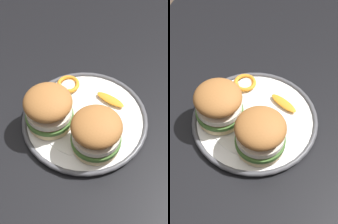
{
  "view_description": "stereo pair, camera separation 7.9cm",
  "coord_description": "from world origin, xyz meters",
  "views": [
    {
      "loc": [
        0.45,
        0.06,
        1.44
      ],
      "look_at": [
        -0.02,
        -0.0,
        0.8
      ],
      "focal_mm": 53.81,
      "sensor_mm": 36.0,
      "label": 1
    },
    {
      "loc": [
        0.44,
        0.14,
        1.44
      ],
      "look_at": [
        -0.02,
        -0.0,
        0.8
      ],
      "focal_mm": 53.81,
      "sensor_mm": 36.0,
      "label": 2
    }
  ],
  "objects": [
    {
      "name": "sandwich_half_left",
      "position": [
        0.05,
        0.04,
        0.83
      ],
      "size": [
        0.15,
        0.15,
        0.1
      ],
      "color": "beige",
      "rests_on": "dinner_plate"
    },
    {
      "name": "orange_peel_strip_long",
      "position": [
        -0.08,
        0.06,
        0.78
      ],
      "size": [
        0.06,
        0.08,
        0.01
      ],
      "color": "orange",
      "rests_on": "dinner_plate"
    },
    {
      "name": "orange_peel_curled",
      "position": [
        -0.12,
        -0.06,
        0.78
      ],
      "size": [
        0.08,
        0.08,
        0.01
      ],
      "color": "orange",
      "rests_on": "dinner_plate"
    },
    {
      "name": "dining_table",
      "position": [
        0.0,
        0.0,
        0.65
      ],
      "size": [
        1.27,
        0.83,
        0.76
      ],
      "color": "black",
      "rests_on": "ground"
    },
    {
      "name": "dinner_plate",
      "position": [
        -0.02,
        -0.0,
        0.77
      ],
      "size": [
        0.31,
        0.31,
        0.02
      ],
      "color": "white",
      "rests_on": "dining_table"
    },
    {
      "name": "sandwich_half_right",
      "position": [
        -0.0,
        -0.08,
        0.83
      ],
      "size": [
        0.14,
        0.14,
        0.1
      ],
      "color": "beige",
      "rests_on": "dinner_plate"
    }
  ]
}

